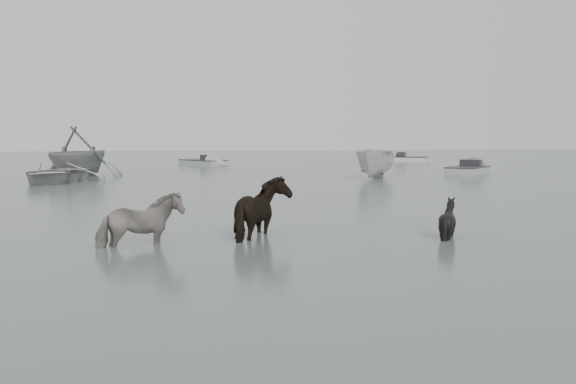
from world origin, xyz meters
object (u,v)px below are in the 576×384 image
object	(u,v)px
pony_dark	(265,198)
pony_black	(448,210)
rowboat_lead	(55,171)
pony_pinto	(139,210)

from	to	relation	value
pony_dark	pony_black	distance (m)	3.95
pony_black	pony_dark	bearing A→B (deg)	61.35
pony_black	rowboat_lead	distance (m)	20.85
pony_dark	pony_pinto	bearing A→B (deg)	107.87
pony_pinto	pony_black	world-z (taller)	pony_pinto
pony_pinto	rowboat_lead	distance (m)	18.22
rowboat_lead	pony_black	bearing A→B (deg)	-43.77
pony_dark	rowboat_lead	size ratio (longest dim) A/B	0.33
pony_dark	rowboat_lead	bearing A→B (deg)	25.81
pony_pinto	pony_dark	xyz separation A→B (m)	(2.57, 0.83, 0.13)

